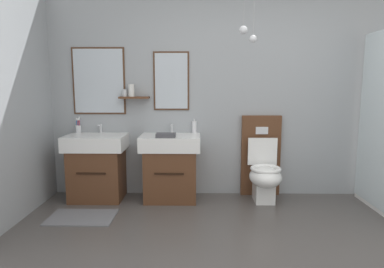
{
  "coord_description": "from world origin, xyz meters",
  "views": [
    {
      "loc": [
        -0.59,
        -2.12,
        1.38
      ],
      "look_at": [
        -0.65,
        1.65,
        0.82
      ],
      "focal_mm": 31.37,
      "sensor_mm": 36.0,
      "label": 1
    }
  ],
  "objects_px": {
    "folded_hand_towel": "(166,135)",
    "toilet": "(263,169)",
    "vanity_sink_right": "(171,166)",
    "toothbrush_cup": "(78,128)",
    "soap_dispenser": "(194,127)",
    "vanity_sink_left": "(97,165)"
  },
  "relations": [
    {
      "from": "vanity_sink_left",
      "to": "vanity_sink_right",
      "type": "distance_m",
      "value": 0.89
    },
    {
      "from": "vanity_sink_left",
      "to": "soap_dispenser",
      "type": "xyz_separation_m",
      "value": [
        1.17,
        0.18,
        0.45
      ]
    },
    {
      "from": "toilet",
      "to": "toothbrush_cup",
      "type": "distance_m",
      "value": 2.32
    },
    {
      "from": "vanity_sink_right",
      "to": "soap_dispenser",
      "type": "height_order",
      "value": "soap_dispenser"
    },
    {
      "from": "toilet",
      "to": "soap_dispenser",
      "type": "distance_m",
      "value": 0.97
    },
    {
      "from": "toothbrush_cup",
      "to": "vanity_sink_right",
      "type": "bearing_deg",
      "value": -8.55
    },
    {
      "from": "vanity_sink_left",
      "to": "toothbrush_cup",
      "type": "xyz_separation_m",
      "value": [
        -0.27,
        0.17,
        0.43
      ]
    },
    {
      "from": "vanity_sink_right",
      "to": "toilet",
      "type": "xyz_separation_m",
      "value": [
        1.11,
        0.01,
        -0.04
      ]
    },
    {
      "from": "toothbrush_cup",
      "to": "folded_hand_towel",
      "type": "relative_size",
      "value": 0.91
    },
    {
      "from": "vanity_sink_right",
      "to": "toilet",
      "type": "distance_m",
      "value": 1.11
    },
    {
      "from": "toilet",
      "to": "folded_hand_towel",
      "type": "height_order",
      "value": "toilet"
    },
    {
      "from": "folded_hand_towel",
      "to": "vanity_sink_right",
      "type": "bearing_deg",
      "value": 75.32
    },
    {
      "from": "vanity_sink_right",
      "to": "folded_hand_towel",
      "type": "bearing_deg",
      "value": -104.68
    },
    {
      "from": "soap_dispenser",
      "to": "vanity_sink_left",
      "type": "bearing_deg",
      "value": -171.05
    },
    {
      "from": "vanity_sink_left",
      "to": "soap_dispenser",
      "type": "distance_m",
      "value": 1.26
    },
    {
      "from": "toilet",
      "to": "soap_dispenser",
      "type": "height_order",
      "value": "toilet"
    },
    {
      "from": "folded_hand_towel",
      "to": "toilet",
      "type": "bearing_deg",
      "value": 8.22
    },
    {
      "from": "toilet",
      "to": "folded_hand_towel",
      "type": "relative_size",
      "value": 4.55
    },
    {
      "from": "vanity_sink_right",
      "to": "toothbrush_cup",
      "type": "distance_m",
      "value": 1.25
    },
    {
      "from": "vanity_sink_right",
      "to": "toothbrush_cup",
      "type": "bearing_deg",
      "value": 171.45
    },
    {
      "from": "vanity_sink_left",
      "to": "toilet",
      "type": "bearing_deg",
      "value": 0.37
    },
    {
      "from": "vanity_sink_right",
      "to": "toothbrush_cup",
      "type": "relative_size",
      "value": 3.92
    }
  ]
}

